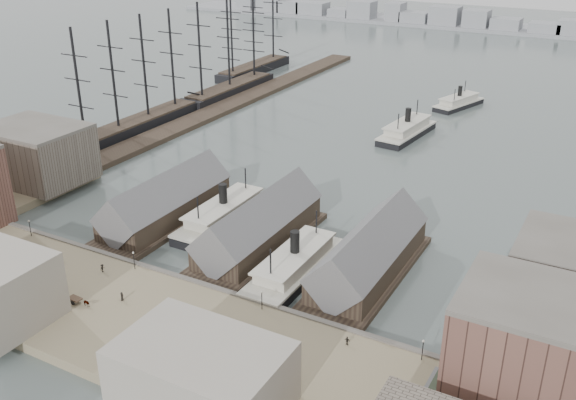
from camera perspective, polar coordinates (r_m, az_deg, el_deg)
The scene contains 33 objects.
ground at distance 131.30m, azimuth -6.38°, elevation -7.10°, with size 900.00×900.00×0.00m, color #4A5554.
quay at distance 117.81m, azimuth -12.05°, elevation -11.00°, with size 180.00×30.00×2.00m, color #7D7054.
seawall at distance 127.16m, azimuth -7.75°, elevation -7.70°, with size 180.00×1.20×2.30m, color #59544C.
west_wharf at distance 242.77m, azimuth -6.15°, elevation 8.00°, with size 10.00×220.00×1.60m, color #2D231C.
ferry_shed_west at distance 155.29m, azimuth -10.80°, elevation -0.30°, with size 14.00×42.00×12.60m.
ferry_shed_center at distance 141.35m, azimuth -2.57°, elevation -2.41°, with size 14.00×42.00×12.60m.
ferry_shed_east at distance 131.13m, azimuth 7.22°, elevation -4.85°, with size 14.00×42.00×12.60m.
warehouse_west_back at distance 184.13m, azimuth -21.42°, elevation 3.82°, with size 26.00×20.00×14.00m, color #60564C.
warehouse_east_front at distance 96.72m, azimuth 23.54°, elevation -13.80°, with size 30.00×18.00×19.00m, color brown.
street_bldg_center at distance 96.44m, azimuth -7.67°, elevation -15.18°, with size 24.00×16.00×10.00m, color gray.
lamp_post_far_w at distance 153.03m, azimuth -21.99°, elevation -2.07°, with size 0.44×0.44×3.92m.
lamp_post_near_w at distance 132.76m, azimuth -13.56°, elevation -4.96°, with size 0.44×0.44×3.92m.
lamp_post_near_e at distance 116.76m, azimuth -2.35°, elevation -8.57°, with size 0.44×0.44×3.92m.
lamp_post_far_e at distance 106.96m, azimuth 11.91°, elevation -12.59°, with size 0.44×0.44×3.92m.
far_shore at distance 435.02m, azimuth 20.13°, elevation 14.30°, with size 500.00×40.00×15.72m.
ferry_docked_west at distance 152.62m, azimuth -5.72°, elevation -1.28°, with size 9.18×30.60×10.93m.
ferry_docked_east at distance 130.81m, azimuth 0.60°, elevation -5.79°, with size 8.97×29.91×10.68m.
ferry_open_near at distance 216.14m, azimuth 10.52°, elevation 6.14°, with size 11.61×29.84×10.40m.
ferry_open_mid at distance 255.15m, azimuth 14.94°, elevation 8.41°, with size 14.44×25.54×8.74m.
sailing_ship_near at distance 223.66m, azimuth -13.50°, elevation 6.58°, with size 9.24×63.65×37.98m.
sailing_ship_mid at distance 265.38m, azimuth -5.19°, elevation 9.87°, with size 9.40×54.30×38.64m.
sailing_ship_far at distance 303.08m, azimuth -3.03°, elevation 11.72°, with size 9.15×50.82×37.60m.
tram at distance 98.69m, azimuth 12.68°, elevation -16.92°, with size 2.84×10.40×3.69m.
horse_cart_center at distance 124.69m, azimuth -17.86°, elevation -8.60°, with size 4.80×1.64×1.43m.
horse_cart_right at distance 110.98m, azimuth -8.15°, elevation -11.98°, with size 4.73×2.13×1.57m.
pedestrian_0 at distance 147.36m, azimuth -23.66°, elevation -4.19°, with size 0.64×0.47×1.77m, color black.
pedestrian_2 at distance 134.17m, azimuth -16.17°, elevation -5.84°, with size 1.13×0.65×1.75m, color black.
pedestrian_3 at distance 126.18m, azimuth -19.30°, elevation -8.36°, with size 0.99×0.41×1.68m, color black.
pedestrian_4 at distance 124.06m, azimuth -14.55°, elevation -8.29°, with size 0.83×0.54×1.70m, color black.
pedestrian_5 at distance 115.83m, azimuth -9.01°, elevation -10.29°, with size 0.61×0.45×1.69m, color black.
pedestrian_6 at distance 111.59m, azimuth -3.37°, elevation -11.44°, with size 0.88×0.69×1.81m, color black.
pedestrian_7 at distance 99.43m, azimuth -0.87°, elevation -16.61°, with size 1.13×0.65×1.75m, color black.
pedestrian_8 at distance 109.49m, azimuth 5.29°, elevation -12.36°, with size 0.97×0.40×1.65m, color black.
Camera 1 is at (66.54, -90.66, 67.79)m, focal length 40.00 mm.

